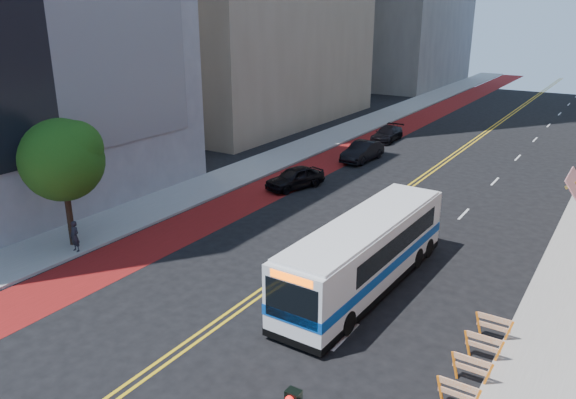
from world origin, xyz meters
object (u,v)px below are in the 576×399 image
Objects in this scene: car_b at (362,151)px; pedestrian at (75,236)px; street_tree at (63,157)px; car_c at (387,134)px; transit_bus at (366,252)px; car_a at (295,178)px.

car_b is 25.00m from pedestrian.
street_tree is 1.43× the size of car_c.
car_a is (-10.35, 10.72, -0.95)m from transit_bus.
street_tree is at bearing -99.42° from car_c.
car_b is 2.95× the size of pedestrian.
transit_bus is at bearing -70.77° from car_c.
street_tree is at bearing 148.81° from pedestrian.
pedestrian is (0.84, -0.54, -3.95)m from street_tree.
street_tree is 16.09m from car_a.
car_b is 7.86m from car_c.
car_a is at bearing 77.69° from pedestrian.
transit_bus is 2.50× the size of car_b.
car_a is at bearing -90.84° from car_c.
car_c is at bearing 85.17° from pedestrian.
transit_bus reaches higher than car_c.
car_a is 2.75× the size of pedestrian.
car_a is at bearing 135.61° from transit_bus.
pedestrian is (-4.54, -24.58, 0.17)m from car_b.
car_a is 0.95× the size of car_c.
car_c is 2.88× the size of pedestrian.
car_b is 1.02× the size of car_c.
pedestrian is at bearing -32.44° from street_tree.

